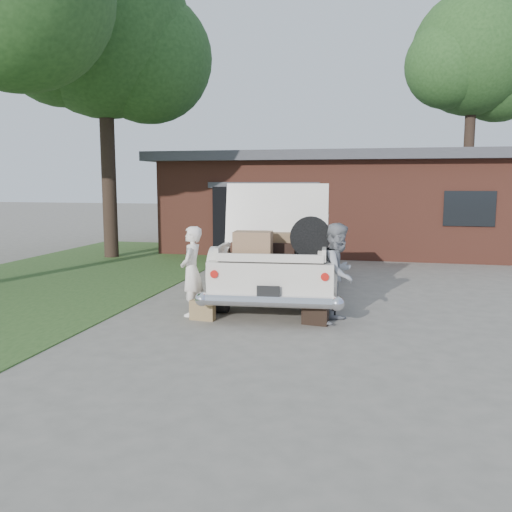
# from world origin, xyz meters

# --- Properties ---
(ground) EXTENTS (90.00, 90.00, 0.00)m
(ground) POSITION_xyz_m (0.00, 0.00, 0.00)
(ground) COLOR gray
(ground) RESTS_ON ground
(grass_strip) EXTENTS (6.00, 16.00, 0.02)m
(grass_strip) POSITION_xyz_m (-5.50, 3.00, 0.01)
(grass_strip) COLOR #2D4C1E
(grass_strip) RESTS_ON ground
(house) EXTENTS (12.80, 7.80, 3.30)m
(house) POSITION_xyz_m (0.98, 11.47, 1.67)
(house) COLOR brown
(house) RESTS_ON ground
(tree_back) EXTENTS (5.97, 5.19, 9.44)m
(tree_back) POSITION_xyz_m (-6.08, 7.01, 6.54)
(tree_back) COLOR #38281E
(tree_back) RESTS_ON ground
(tree_right) EXTENTS (5.90, 5.13, 10.24)m
(tree_right) POSITION_xyz_m (5.70, 16.64, 7.34)
(tree_right) COLOR #38281E
(tree_right) RESTS_ON ground
(sedan) EXTENTS (2.65, 5.83, 2.33)m
(sedan) POSITION_xyz_m (0.10, 2.80, 0.84)
(sedan) COLOR silver
(sedan) RESTS_ON ground
(woman_left) EXTENTS (0.41, 0.60, 1.59)m
(woman_left) POSITION_xyz_m (-1.17, 0.57, 0.80)
(woman_left) COLOR white
(woman_left) RESTS_ON ground
(woman_right) EXTENTS (0.88, 0.99, 1.69)m
(woman_right) POSITION_xyz_m (1.40, 0.68, 0.84)
(woman_right) COLOR gray
(woman_right) RESTS_ON ground
(suitcase_left) EXTENTS (0.45, 0.19, 0.34)m
(suitcase_left) POSITION_xyz_m (-0.87, 0.28, 0.17)
(suitcase_left) COLOR #987B4D
(suitcase_left) RESTS_ON ground
(suitcase_right) EXTENTS (0.45, 0.20, 0.34)m
(suitcase_right) POSITION_xyz_m (1.06, 0.40, 0.17)
(suitcase_right) COLOR black
(suitcase_right) RESTS_ON ground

